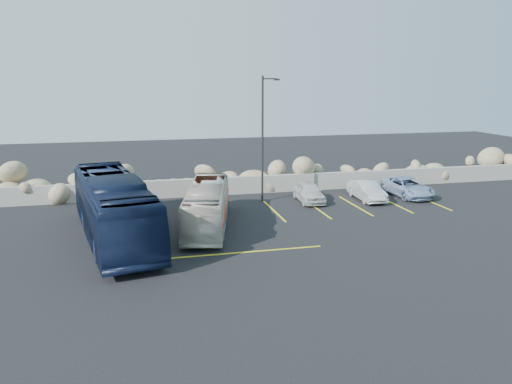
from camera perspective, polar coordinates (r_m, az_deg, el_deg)
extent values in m
plane|color=black|center=(23.07, 0.49, -6.94)|extent=(90.00, 90.00, 0.00)
cube|color=gray|center=(34.25, -4.36, 0.65)|extent=(60.00, 0.40, 1.20)
cube|color=yellow|center=(29.26, -7.61, -2.74)|extent=(0.12, 5.00, 0.01)
cube|color=yellow|center=(30.17, 2.07, -2.16)|extent=(0.12, 5.00, 0.01)
cube|color=yellow|center=(30.98, 6.89, -1.84)|extent=(0.12, 5.00, 0.01)
cube|color=yellow|center=(31.96, 11.27, -1.54)|extent=(0.12, 5.00, 0.01)
cube|color=yellow|center=(33.12, 15.36, -1.26)|extent=(0.12, 5.00, 0.01)
cube|color=yellow|center=(34.43, 19.16, -0.98)|extent=(0.12, 5.00, 0.01)
cube|color=yellow|center=(23.05, -2.06, -6.95)|extent=(8.00, 0.12, 0.01)
cylinder|color=#2C2A27|center=(31.76, 0.74, 5.95)|extent=(0.14, 0.14, 8.00)
cylinder|color=#2C2A27|center=(31.65, 1.57, 12.82)|extent=(0.90, 0.08, 0.08)
cube|color=#2C2A27|center=(31.77, 2.38, 12.72)|extent=(0.35, 0.18, 0.12)
imported|color=beige|center=(26.74, -5.61, -1.58)|extent=(3.73, 8.68, 2.35)
imported|color=#0F1833|center=(25.47, -15.94, -1.75)|extent=(4.75, 11.85, 3.22)
imported|color=silver|center=(32.50, 6.06, 0.00)|extent=(1.69, 3.77, 1.26)
imported|color=silver|center=(33.54, 12.54, 0.17)|extent=(1.46, 3.86, 1.26)
imported|color=#8EA3C9|center=(35.35, 16.92, 0.54)|extent=(2.13, 4.50, 1.24)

